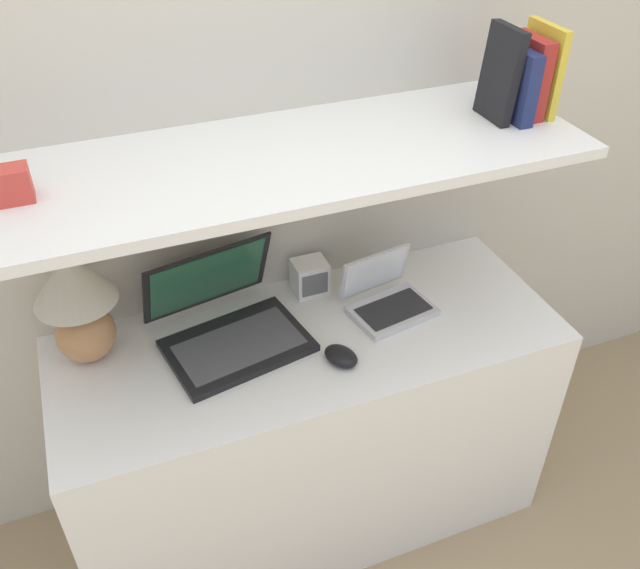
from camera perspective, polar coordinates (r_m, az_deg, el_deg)
wall_back at (r=1.92m, az=-4.65°, el=11.44°), size 6.00×0.05×2.40m
desk at (r=2.16m, az=-0.76°, el=-12.25°), size 1.41×0.55×0.78m
back_riser at (r=2.18m, az=-3.58°, el=-2.38°), size 1.41×0.04×1.28m
shelf at (r=1.64m, az=-1.87°, el=10.67°), size 1.41×0.50×0.03m
table_lamp at (r=1.81m, az=-19.83°, el=-1.17°), size 0.21×0.21×0.33m
laptop_large at (r=1.87m, az=-7.78°, el=-3.26°), size 0.43×0.40×0.24m
laptop_small at (r=1.97m, az=5.62°, el=-1.16°), size 0.26×0.23×0.16m
computer_mouse at (r=1.80m, az=1.78°, el=-6.05°), size 0.11×0.12×0.04m
router_box at (r=2.02m, az=-0.85°, el=0.67°), size 0.10×0.09×0.10m
book_yellow at (r=1.90m, az=18.17°, el=16.85°), size 0.02×0.15×0.23m
book_red at (r=1.88m, az=17.07°, el=16.43°), size 0.04×0.14×0.20m
book_navy at (r=1.86m, az=15.88°, el=16.07°), size 0.04×0.18×0.18m
book_black at (r=1.83m, az=14.95°, el=16.75°), size 0.04×0.13×0.23m
shelf_gadget at (r=1.55m, az=-24.48°, el=7.68°), size 0.07×0.06×0.07m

